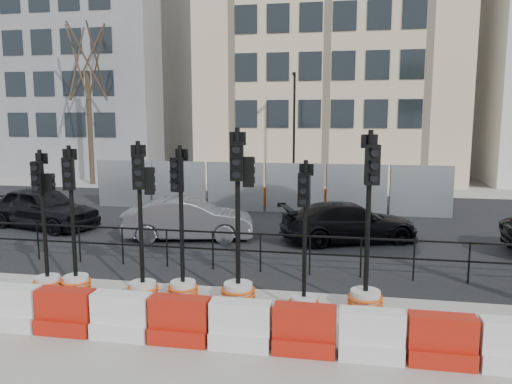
% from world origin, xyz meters
% --- Properties ---
extents(ground, '(120.00, 120.00, 0.00)m').
position_xyz_m(ground, '(0.00, 0.00, 0.00)').
color(ground, '#51514C').
rests_on(ground, ground).
extents(sidewalk_near, '(40.00, 6.00, 0.02)m').
position_xyz_m(sidewalk_near, '(0.00, -3.00, 0.01)').
color(sidewalk_near, gray).
rests_on(sidewalk_near, ground).
extents(road, '(40.00, 14.00, 0.03)m').
position_xyz_m(road, '(0.00, 7.00, 0.01)').
color(road, black).
rests_on(road, ground).
extents(sidewalk_far, '(40.00, 4.00, 0.02)m').
position_xyz_m(sidewalk_far, '(0.00, 16.00, 0.01)').
color(sidewalk_far, gray).
rests_on(sidewalk_far, ground).
extents(building_grey, '(11.00, 9.06, 14.00)m').
position_xyz_m(building_grey, '(-14.00, 21.99, 7.00)').
color(building_grey, gray).
rests_on(building_grey, ground).
extents(building_cream, '(15.00, 10.06, 18.00)m').
position_xyz_m(building_cream, '(2.00, 21.99, 9.00)').
color(building_cream, beige).
rests_on(building_cream, ground).
extents(kerb_railing, '(18.00, 0.04, 1.00)m').
position_xyz_m(kerb_railing, '(0.00, 1.20, 0.69)').
color(kerb_railing, black).
rests_on(kerb_railing, ground).
extents(heras_fencing, '(14.33, 1.72, 2.00)m').
position_xyz_m(heras_fencing, '(-0.49, 9.71, 0.71)').
color(heras_fencing, '#93969B').
rests_on(heras_fencing, ground).
extents(lamp_post_far, '(0.12, 0.56, 6.00)m').
position_xyz_m(lamp_post_far, '(0.50, 14.98, 3.22)').
color(lamp_post_far, black).
rests_on(lamp_post_far, ground).
extents(tree_bare_far, '(2.00, 2.00, 9.00)m').
position_xyz_m(tree_bare_far, '(-11.00, 15.50, 6.65)').
color(tree_bare_far, '#473828').
rests_on(tree_bare_far, ground).
extents(barrier_row, '(16.75, 0.50, 0.80)m').
position_xyz_m(barrier_row, '(0.00, -2.80, 0.37)').
color(barrier_row, '#A8280D').
rests_on(barrier_row, ground).
extents(traffic_signal_b, '(0.61, 0.61, 3.12)m').
position_xyz_m(traffic_signal_b, '(-3.09, -1.03, 0.74)').
color(traffic_signal_b, silver).
rests_on(traffic_signal_b, ground).
extents(traffic_signal_c, '(0.63, 0.63, 3.21)m').
position_xyz_m(traffic_signal_c, '(-2.49, -0.92, 0.66)').
color(traffic_signal_c, silver).
rests_on(traffic_signal_c, ground).
extents(traffic_signal_d, '(0.65, 0.65, 3.32)m').
position_xyz_m(traffic_signal_d, '(-0.87, -1.08, 0.79)').
color(traffic_signal_d, silver).
rests_on(traffic_signal_d, ground).
extents(traffic_signal_e, '(0.64, 0.64, 3.23)m').
position_xyz_m(traffic_signal_e, '(-0.09, -0.87, 0.67)').
color(traffic_signal_e, silver).
rests_on(traffic_signal_e, ground).
extents(traffic_signal_f, '(0.71, 0.71, 3.59)m').
position_xyz_m(traffic_signal_f, '(1.11, -0.88, 0.86)').
color(traffic_signal_f, silver).
rests_on(traffic_signal_f, ground).
extents(traffic_signal_g, '(0.59, 0.59, 3.00)m').
position_xyz_m(traffic_signal_g, '(2.47, -1.20, 0.62)').
color(traffic_signal_g, silver).
rests_on(traffic_signal_g, ground).
extents(traffic_signal_h, '(0.70, 0.70, 3.55)m').
position_xyz_m(traffic_signal_h, '(3.65, -0.85, 0.73)').
color(traffic_signal_h, silver).
rests_on(traffic_signal_h, ground).
extents(car_a, '(3.83, 5.05, 1.42)m').
position_xyz_m(car_a, '(-7.02, 4.77, 0.71)').
color(car_a, black).
rests_on(car_a, ground).
extents(car_b, '(2.95, 4.51, 1.31)m').
position_xyz_m(car_b, '(-1.57, 4.10, 0.65)').
color(car_b, '#4B4B50').
rests_on(car_b, ground).
extents(car_c, '(4.50, 5.34, 1.22)m').
position_xyz_m(car_c, '(3.33, 4.72, 0.61)').
color(car_c, black).
rests_on(car_c, ground).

